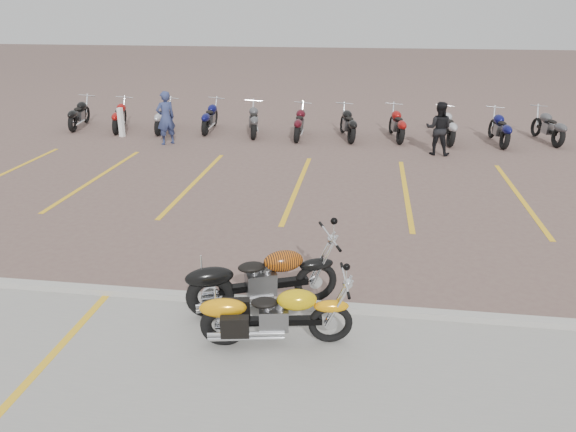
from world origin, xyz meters
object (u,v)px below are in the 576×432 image
(flame_cruiser, at_px, (260,282))
(person_a, at_px, (166,118))
(bollard, at_px, (121,122))
(yellow_cruiser, at_px, (273,317))
(person_b, at_px, (439,128))

(flame_cruiser, xyz_separation_m, person_a, (-5.03, 10.03, 0.39))
(person_a, height_order, bollard, person_a)
(yellow_cruiser, height_order, person_b, person_b)
(person_b, height_order, bollard, person_b)
(person_a, bearing_deg, yellow_cruiser, 72.48)
(person_b, bearing_deg, person_a, 11.66)
(yellow_cruiser, height_order, flame_cruiser, flame_cruiser)
(person_a, distance_m, bollard, 2.13)
(yellow_cruiser, xyz_separation_m, flame_cruiser, (-0.35, 0.87, 0.05))
(person_b, bearing_deg, bollard, 7.38)
(flame_cruiser, height_order, person_a, person_a)
(bollard, bearing_deg, flame_cruiser, -57.31)
(flame_cruiser, bearing_deg, yellow_cruiser, -91.03)
(yellow_cruiser, relative_size, flame_cruiser, 0.94)
(person_b, xyz_separation_m, bollard, (-10.57, 0.93, -0.31))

